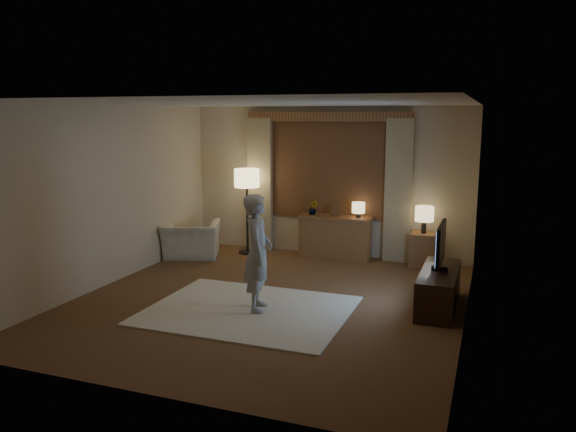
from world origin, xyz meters
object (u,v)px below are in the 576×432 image
at_px(sideboard, 335,238).
at_px(tv_stand, 439,289).
at_px(armchair, 191,240).
at_px(person, 258,253).
at_px(side_table, 423,250).

xyz_separation_m(sideboard, tv_stand, (1.94, -2.01, -0.10)).
xyz_separation_m(armchair, person, (2.17, -2.09, 0.45)).
height_order(armchair, side_table, armchair).
relative_size(sideboard, person, 0.81).
height_order(tv_stand, person, person).
relative_size(armchair, side_table, 1.70).
bearing_deg(person, armchair, 27.49).
height_order(sideboard, side_table, sideboard).
bearing_deg(person, tv_stand, -85.62).
bearing_deg(side_table, tv_stand, -77.37).
bearing_deg(armchair, sideboard, 177.47).
xyz_separation_m(sideboard, armchair, (-2.36, -0.82, -0.04)).
distance_m(armchair, person, 3.04).
xyz_separation_m(tv_stand, person, (-2.13, -0.90, 0.51)).
bearing_deg(sideboard, person, -93.83).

